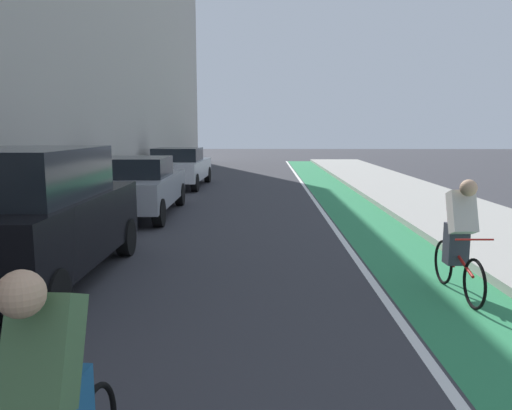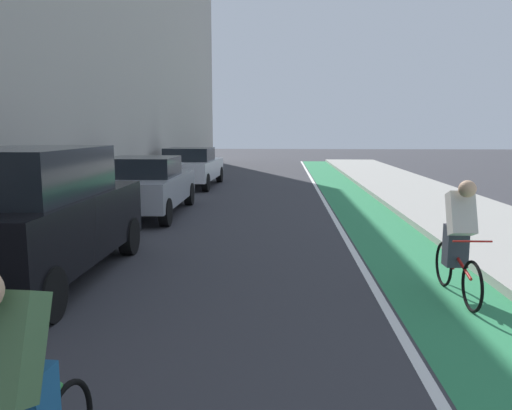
# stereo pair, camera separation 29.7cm
# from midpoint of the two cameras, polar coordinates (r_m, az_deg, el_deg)

# --- Properties ---
(ground_plane) EXTENTS (91.17, 91.17, 0.00)m
(ground_plane) POSITION_cam_midpoint_polar(r_m,az_deg,el_deg) (13.36, 0.08, -1.09)
(ground_plane) COLOR #38383D
(bike_lane_paint) EXTENTS (1.60, 41.44, 0.00)m
(bike_lane_paint) POSITION_cam_midpoint_polar(r_m,az_deg,el_deg) (15.50, 11.79, 0.07)
(bike_lane_paint) COLOR #2D8451
(bike_lane_paint) RESTS_ON ground
(lane_divider_stripe) EXTENTS (0.12, 41.44, 0.00)m
(lane_divider_stripe) POSITION_cam_midpoint_polar(r_m,az_deg,el_deg) (15.39, 8.48, 0.10)
(lane_divider_stripe) COLOR white
(lane_divider_stripe) RESTS_ON ground
(sidewalk_right) EXTENTS (3.33, 41.44, 0.14)m
(sidewalk_right) POSITION_cam_midpoint_polar(r_m,az_deg,el_deg) (16.05, 20.53, 0.24)
(sidewalk_right) COLOR #A8A59E
(sidewalk_right) RESTS_ON ground
(parked_suv_black) EXTENTS (2.03, 4.37, 1.98)m
(parked_suv_black) POSITION_cam_midpoint_polar(r_m,az_deg,el_deg) (7.96, -22.89, -0.94)
(parked_suv_black) COLOR black
(parked_suv_black) RESTS_ON ground
(parked_sedan_silver) EXTENTS (2.05, 4.47, 1.53)m
(parked_sedan_silver) POSITION_cam_midpoint_polar(r_m,az_deg,el_deg) (13.56, -11.84, 2.23)
(parked_sedan_silver) COLOR #9EA0A8
(parked_sedan_silver) RESTS_ON ground
(parked_sedan_white) EXTENTS (2.10, 4.48, 1.53)m
(parked_sedan_white) POSITION_cam_midpoint_polar(r_m,az_deg,el_deg) (20.05, -6.99, 4.34)
(parked_sedan_white) COLOR silver
(parked_sedan_white) RESTS_ON ground
(cyclist_lead) EXTENTS (0.48, 1.72, 1.62)m
(cyclist_lead) POSITION_cam_midpoint_polar(r_m,az_deg,el_deg) (3.00, -23.02, -20.60)
(cyclist_lead) COLOR black
(cyclist_lead) RESTS_ON ground
(cyclist_mid) EXTENTS (0.48, 1.69, 1.60)m
(cyclist_mid) POSITION_cam_midpoint_polar(r_m,az_deg,el_deg) (7.25, 23.05, -3.21)
(cyclist_mid) COLOR black
(cyclist_mid) RESTS_ON ground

